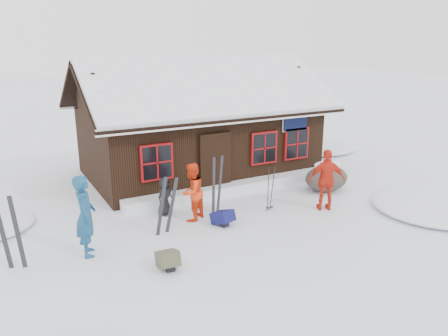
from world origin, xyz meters
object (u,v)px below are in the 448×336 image
Objects in this scene: skier_orange_right at (327,180)px; backpack_olive at (168,262)px; boulder at (326,177)px; ski_pair_left at (167,206)px; skier_crouched at (165,196)px; ski_poles at (270,189)px; backpack_blue at (223,220)px; skier_teal at (85,216)px; skier_orange_left at (192,192)px.

skier_orange_right is 3.14× the size of backpack_olive.
boulder is 0.98× the size of ski_pair_left.
backpack_olive is at bearing -135.97° from skier_crouched.
backpack_olive is (-0.69, -1.77, -0.59)m from ski_pair_left.
boulder is 1.12× the size of ski_poles.
skier_orange_right reaches higher than backpack_blue.
skier_teal reaches higher than ski_poles.
backpack_olive is (-1.12, -3.02, -0.40)m from skier_crouched.
ski_pair_left is 2.68× the size of backpack_olive.
skier_orange_left reaches higher than ski_poles.
boulder is (5.60, -0.58, -0.10)m from skier_crouched.
skier_orange_right is 1.34× the size of ski_poles.
ski_poles is 2.34× the size of backpack_olive.
skier_teal is 2.94m from skier_crouched.
skier_orange_right is at bearing 16.38° from backpack_olive.
boulder is 2.62× the size of backpack_olive.
backpack_olive is at bearing -155.21° from ski_poles.
backpack_blue is (1.11, -1.48, -0.41)m from skier_crouched.
ski_poles is (5.40, 0.30, -0.33)m from skier_teal.
ski_poles is 4.43m from backpack_olive.
skier_crouched reaches higher than boulder.
skier_teal is at bearing -173.72° from boulder.
backpack_olive is at bearing 22.12° from skier_orange_left.
skier_orange_left is 1.20× the size of ski_poles.
skier_teal is 5.41m from ski_poles.
backpack_olive is at bearing 37.32° from skier_orange_right.
skier_teal is at bearing -18.51° from skier_orange_left.
boulder is 6.06m from ski_pair_left.
skier_teal is 1.74× the size of skier_crouched.
skier_crouched is 1.89m from backpack_blue.
skier_orange_left is 2.40m from ski_poles.
skier_orange_right is 1.70m from ski_poles.
ski_poles is at bearing 29.95° from backpack_olive.
ski_pair_left reaches higher than backpack_olive.
ski_poles is (2.88, -1.17, 0.09)m from skier_crouched.
skier_teal is 2.24m from backpack_olive.
skier_crouched is 1.33m from ski_pair_left.
boulder is (5.07, 0.16, -0.37)m from skier_orange_left.
ski_poles is at bearing -6.29° from backpack_blue.
backpack_blue is (0.58, -0.74, -0.67)m from skier_orange_left.
skier_orange_left is at bearing -178.20° from boulder.
skier_crouched is at bearing 2.32° from skier_orange_right.
skier_crouched is at bearing -50.90° from skier_teal.
skier_crouched is 3.11m from ski_poles.
skier_crouched is at bearing 110.63° from backpack_blue.
skier_teal is 1.42× the size of ski_poles.
skier_orange_right is at bearing -23.98° from backpack_blue.
skier_orange_right reaches higher than boulder.
backpack_olive is (-1.65, -2.28, -0.67)m from skier_orange_left.
skier_teal reaches higher than boulder.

